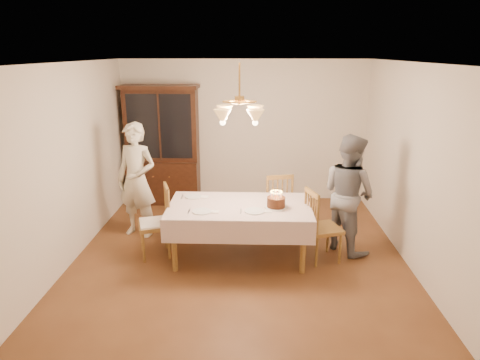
{
  "coord_description": "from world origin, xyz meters",
  "views": [
    {
      "loc": [
        0.18,
        -5.36,
        2.74
      ],
      "look_at": [
        0.0,
        0.2,
        1.05
      ],
      "focal_mm": 32.0,
      "sensor_mm": 36.0,
      "label": 1
    }
  ],
  "objects_px": {
    "china_hutch": "(163,147)",
    "dining_table": "(240,210)",
    "elderly_woman": "(137,180)",
    "chair_far_side": "(276,207)",
    "birthday_cake": "(276,203)"
  },
  "relations": [
    {
      "from": "china_hutch",
      "to": "chair_far_side",
      "type": "relative_size",
      "value": 2.16
    },
    {
      "from": "elderly_woman",
      "to": "birthday_cake",
      "type": "height_order",
      "value": "elderly_woman"
    },
    {
      "from": "china_hutch",
      "to": "birthday_cake",
      "type": "height_order",
      "value": "china_hutch"
    },
    {
      "from": "dining_table",
      "to": "elderly_woman",
      "type": "relative_size",
      "value": 1.09
    },
    {
      "from": "elderly_woman",
      "to": "chair_far_side",
      "type": "bearing_deg",
      "value": 19.92
    },
    {
      "from": "dining_table",
      "to": "birthday_cake",
      "type": "xyz_separation_m",
      "value": [
        0.48,
        -0.08,
        0.15
      ]
    },
    {
      "from": "dining_table",
      "to": "elderly_woman",
      "type": "xyz_separation_m",
      "value": [
        -1.57,
        0.72,
        0.19
      ]
    },
    {
      "from": "elderly_woman",
      "to": "birthday_cake",
      "type": "relative_size",
      "value": 5.81
    },
    {
      "from": "china_hutch",
      "to": "birthday_cake",
      "type": "xyz_separation_m",
      "value": [
        1.97,
        -2.33,
        -0.21
      ]
    },
    {
      "from": "chair_far_side",
      "to": "elderly_woman",
      "type": "bearing_deg",
      "value": -177.88
    },
    {
      "from": "dining_table",
      "to": "chair_far_side",
      "type": "relative_size",
      "value": 1.9
    },
    {
      "from": "dining_table",
      "to": "chair_far_side",
      "type": "xyz_separation_m",
      "value": [
        0.53,
        0.8,
        -0.24
      ]
    },
    {
      "from": "chair_far_side",
      "to": "birthday_cake",
      "type": "distance_m",
      "value": 0.96
    },
    {
      "from": "chair_far_side",
      "to": "elderly_woman",
      "type": "xyz_separation_m",
      "value": [
        -2.1,
        -0.08,
        0.43
      ]
    },
    {
      "from": "china_hutch",
      "to": "dining_table",
      "type": "bearing_deg",
      "value": -56.57
    }
  ]
}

